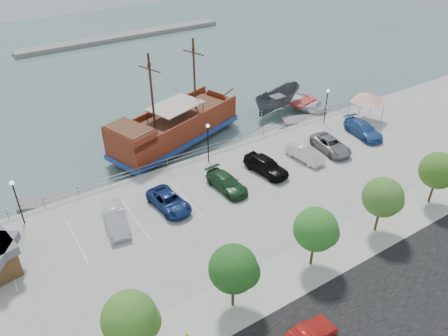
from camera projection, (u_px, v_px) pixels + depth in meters
ground at (245, 202)px, 40.68m from camera, size 160.00×160.00×0.00m
street at (384, 313)px, 28.82m from camera, size 100.00×8.00×0.04m
sidewalk at (320, 258)px, 33.06m from camera, size 100.00×4.00×0.05m
seawall_railing at (202, 152)px, 45.36m from camera, size 50.00×0.06×1.00m
far_shore at (124, 36)px, 83.84m from camera, size 40.00×3.00×0.80m
pirate_ship at (184, 124)px, 49.67m from camera, size 18.95×10.59×11.75m
patrol_boat at (277, 102)px, 55.96m from camera, size 7.94×4.09×2.93m
speedboat at (304, 104)px, 57.03m from camera, size 6.97×8.64×1.59m
dock_west at (59, 201)px, 40.44m from camera, size 7.24×4.62×0.40m
dock_mid at (262, 135)px, 51.08m from camera, size 6.78×3.74×0.37m
dock_east at (311, 119)px, 54.57m from camera, size 7.59×4.49×0.42m
canopy_tent at (369, 93)px, 50.99m from camera, size 6.22×6.22×3.92m
lamp_post_left at (16, 195)px, 34.97m from camera, size 0.36×0.36×4.28m
lamp_post_mid at (208, 136)px, 43.12m from camera, size 0.36×0.36×4.28m
lamp_post_right at (327, 100)px, 50.37m from camera, size 0.36×0.36×4.28m
tree_b at (132, 319)px, 24.50m from camera, size 3.30×3.20×5.00m
tree_c at (236, 270)px, 27.67m from camera, size 3.30×3.20×5.00m
tree_d at (318, 230)px, 30.84m from camera, size 3.30×3.20×5.00m
tree_e at (385, 198)px, 34.01m from camera, size 3.30×3.20×5.00m
tree_f at (440, 171)px, 37.18m from camera, size 3.30×3.20×5.00m
parked_car_b at (116, 218)px, 35.86m from camera, size 2.48×4.98×1.57m
parked_car_c at (169, 201)px, 37.96m from camera, size 2.73×5.05×1.35m
parked_car_d at (227, 183)px, 40.29m from camera, size 2.39×4.97×1.40m
parked_car_e at (266, 165)px, 42.56m from camera, size 2.72×5.17×1.68m
parked_car_f at (305, 153)px, 44.70m from camera, size 2.00×4.51×1.44m
parked_car_g at (331, 145)px, 46.17m from camera, size 2.90×5.30×1.41m
parked_car_h at (363, 129)px, 48.99m from camera, size 2.87×5.51×1.52m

